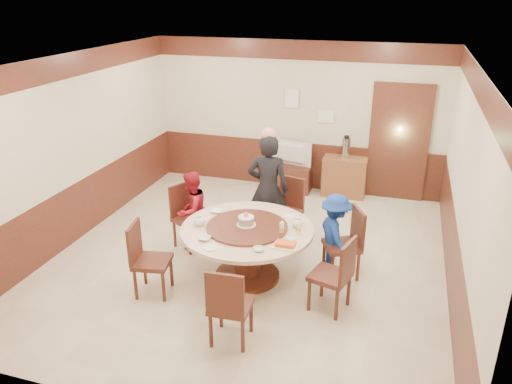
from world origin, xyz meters
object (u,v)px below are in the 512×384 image
(shrimp_platter, at_px, (286,245))
(thermos, at_px, (346,148))
(person_standing, at_px, (268,189))
(person_blue, at_px, (335,235))
(tv_stand, at_px, (289,178))
(television, at_px, (290,154))
(person_red, at_px, (192,210))
(banquet_table, at_px, (247,242))
(birthday_cake, at_px, (246,221))
(side_cabinet, at_px, (344,177))

(shrimp_platter, xyz_separation_m, thermos, (0.24, 3.65, 0.16))
(person_standing, xyz_separation_m, person_blue, (1.12, -0.62, -0.28))
(person_blue, xyz_separation_m, shrimp_platter, (-0.49, -0.83, 0.20))
(tv_stand, height_order, television, television)
(person_red, bearing_deg, banquet_table, 74.57)
(banquet_table, distance_m, birthday_cake, 0.31)
(person_red, bearing_deg, television, 176.27)
(thermos, bearing_deg, television, -178.36)
(person_standing, distance_m, birthday_cake, 1.08)
(television, distance_m, thermos, 1.07)
(shrimp_platter, distance_m, side_cabinet, 3.68)
(person_red, relative_size, tv_stand, 1.41)
(banquet_table, bearing_deg, tv_stand, 93.65)
(person_red, xyz_separation_m, thermos, (1.91, 2.69, 0.34))
(person_blue, xyz_separation_m, television, (-1.30, 2.78, 0.16))
(shrimp_platter, height_order, television, television)
(person_red, xyz_separation_m, tv_stand, (0.86, 2.66, -0.35))
(banquet_table, relative_size, thermos, 4.60)
(television, height_order, side_cabinet, television)
(side_cabinet, bearing_deg, person_red, -125.46)
(tv_stand, height_order, side_cabinet, side_cabinet)
(person_blue, height_order, birthday_cake, person_blue)
(shrimp_platter, relative_size, side_cabinet, 0.38)
(banquet_table, xyz_separation_m, person_blue, (1.09, 0.48, 0.05))
(person_standing, bearing_deg, side_cabinet, -116.26)
(birthday_cake, distance_m, shrimp_platter, 0.73)
(shrimp_platter, distance_m, thermos, 3.66)
(banquet_table, bearing_deg, person_standing, 91.30)
(person_standing, distance_m, television, 2.17)
(tv_stand, xyz_separation_m, side_cabinet, (1.06, 0.03, 0.12))
(person_red, distance_m, television, 2.80)
(person_red, height_order, side_cabinet, person_red)
(banquet_table, relative_size, person_blue, 1.51)
(person_blue, relative_size, side_cabinet, 1.45)
(person_standing, height_order, thermos, person_standing)
(person_red, bearing_deg, shrimp_platter, 74.24)
(side_cabinet, distance_m, thermos, 0.57)
(person_standing, height_order, shrimp_platter, person_standing)
(birthday_cake, xyz_separation_m, television, (-0.19, 3.24, -0.11))
(banquet_table, height_order, shrimp_platter, shrimp_platter)
(birthday_cake, distance_m, tv_stand, 3.30)
(shrimp_platter, bearing_deg, person_blue, 59.82)
(person_red, distance_m, shrimp_platter, 1.94)
(birthday_cake, relative_size, shrimp_platter, 0.86)
(banquet_table, xyz_separation_m, side_cabinet, (0.85, 3.29, -0.16))
(shrimp_platter, relative_size, tv_stand, 0.35)
(shrimp_platter, xyz_separation_m, television, (-0.81, 3.62, -0.04))
(shrimp_platter, xyz_separation_m, side_cabinet, (0.24, 3.65, -0.40))
(person_standing, bearing_deg, shrimp_platter, 108.96)
(thermos, bearing_deg, shrimp_platter, -93.70)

